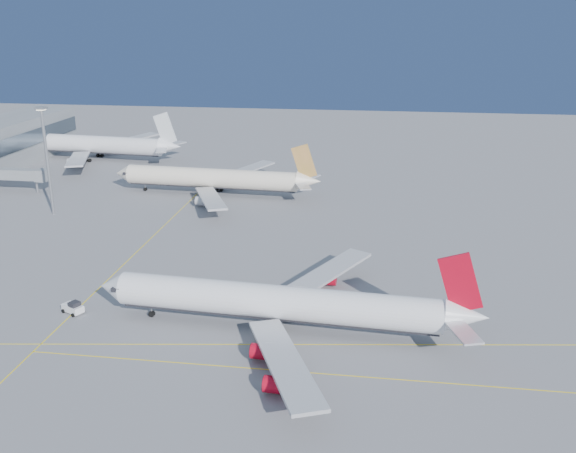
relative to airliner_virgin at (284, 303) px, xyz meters
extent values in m
plane|color=slate|center=(2.95, 1.53, -4.77)|extent=(500.00, 500.00, 0.00)
cube|color=gray|center=(-92.05, 73.53, 0.43)|extent=(22.00, 3.00, 3.00)
cylinder|color=gray|center=(-83.05, 73.53, -2.17)|extent=(0.70, 0.70, 5.20)
cube|color=gray|center=(-81.05, 73.53, 0.43)|extent=(3.20, 3.60, 3.40)
cube|color=yellow|center=(7.95, -12.47, -4.76)|extent=(90.00, 0.18, 0.02)
cube|color=yellow|center=(2.95, -4.47, -4.76)|extent=(118.86, 16.88, 0.02)
cube|color=yellow|center=(-37.05, 31.53, -4.76)|extent=(0.18, 140.00, 0.02)
cylinder|color=white|center=(-1.39, 0.10, 0.16)|extent=(53.34, 9.18, 5.50)
cone|color=white|center=(-29.95, 2.09, 0.16)|extent=(4.64, 5.78, 5.50)
cone|color=white|center=(28.39, -1.98, 0.73)|extent=(6.98, 5.67, 5.22)
cube|color=black|center=(-28.16, 1.96, 0.73)|extent=(1.88, 5.32, 0.66)
cube|color=#B7B7BC|center=(2.33, -15.59, -1.35)|extent=(14.83, 27.32, 0.52)
cube|color=#B7B7BC|center=(4.47, 15.12, -1.35)|extent=(17.97, 26.25, 0.52)
cube|color=#AF071C|center=(26.97, -1.88, 6.04)|extent=(7.30, 0.93, 10.03)
cylinder|color=gray|center=(-23.11, 1.61, -3.16)|extent=(0.23, 0.23, 2.18)
cylinder|color=black|center=(-23.11, 1.61, -4.25)|extent=(1.09, 0.73, 1.04)
cylinder|color=gray|center=(-0.72, -3.85, -3.16)|extent=(0.30, 0.30, 2.18)
cylinder|color=black|center=(-0.72, -3.85, -4.25)|extent=(1.10, 0.92, 1.04)
cylinder|color=gray|center=(-0.18, 3.91, -3.16)|extent=(0.30, 0.30, 2.18)
cylinder|color=black|center=(-0.18, 3.91, -4.25)|extent=(1.10, 0.92, 1.04)
cylinder|color=#AF071C|center=(-1.15, -10.39, -3.13)|extent=(4.70, 2.68, 2.37)
cylinder|color=#AF071C|center=(2.29, -18.90, -3.13)|extent=(4.70, 2.68, 2.37)
cylinder|color=#AF071C|center=(0.30, 10.45, -3.13)|extent=(4.70, 2.68, 2.37)
cylinder|color=#AF071C|center=(4.89, 18.40, -3.13)|extent=(4.70, 2.68, 2.37)
cylinder|color=beige|center=(-32.61, 78.48, 0.13)|extent=(49.69, 8.35, 5.42)
cone|color=beige|center=(-59.38, 80.08, 0.13)|extent=(4.59, 5.67, 5.42)
cone|color=beige|center=(-4.60, 76.82, 0.70)|extent=(6.95, 5.54, 5.15)
cube|color=black|center=(-57.58, 79.97, 0.70)|extent=(1.83, 5.23, 0.67)
cube|color=#B7B7BC|center=(-28.91, 63.30, -1.36)|extent=(14.75, 26.47, 0.52)
cube|color=#B7B7BC|center=(-27.14, 93.13, -1.36)|extent=(17.34, 25.60, 0.52)
cube|color=tan|center=(-6.03, 76.90, 6.00)|extent=(7.33, 0.86, 10.06)
cylinder|color=gray|center=(-52.85, 79.69, -3.15)|extent=(0.23, 0.23, 2.19)
cylinder|color=black|center=(-52.85, 79.69, -4.25)|extent=(1.08, 0.73, 1.05)
cylinder|color=gray|center=(-31.89, 74.58, -3.15)|extent=(0.30, 0.30, 2.19)
cylinder|color=black|center=(-31.89, 74.58, -4.25)|extent=(1.10, 0.92, 1.05)
cylinder|color=gray|center=(-31.43, 82.27, -3.15)|extent=(0.30, 0.30, 2.19)
cylinder|color=black|center=(-31.43, 82.27, -4.25)|extent=(1.10, 0.92, 1.05)
cylinder|color=#B7B7BC|center=(-31.48, 66.12, -3.15)|extent=(4.70, 2.64, 2.38)
cylinder|color=#B7B7BC|center=(-30.02, 90.63, -3.15)|extent=(4.70, 2.64, 2.38)
cylinder|color=white|center=(-86.87, 117.88, 0.69)|extent=(53.89, 10.98, 6.00)
cone|color=white|center=(-115.89, 120.61, 0.69)|extent=(5.36, 6.42, 6.00)
cone|color=white|center=(-56.47, 115.03, 1.34)|extent=(8.00, 6.37, 5.70)
cube|color=black|center=(-113.86, 120.42, 1.34)|extent=(2.24, 5.83, 0.75)
cube|color=#B7B7BC|center=(-83.50, 101.23, -0.96)|extent=(15.36, 29.01, 0.59)
cube|color=#B7B7BC|center=(-80.46, 133.62, -0.96)|extent=(19.76, 27.57, 0.59)
cube|color=silver|center=(-58.07, 115.18, 7.28)|extent=(8.25, 1.25, 11.33)
cylinder|color=gray|center=(-108.74, 119.94, -2.95)|extent=(0.26, 0.26, 2.46)
cylinder|color=black|center=(-108.74, 119.94, -4.18)|extent=(1.24, 0.86, 1.18)
cylinder|color=gray|center=(-86.21, 113.52, -2.95)|extent=(0.34, 0.34, 2.46)
cylinder|color=black|center=(-86.21, 113.52, -4.18)|extent=(1.26, 1.07, 1.18)
cylinder|color=gray|center=(-85.41, 122.05, -2.95)|extent=(0.34, 0.34, 2.46)
cylinder|color=black|center=(-85.41, 122.05, -4.18)|extent=(1.26, 1.07, 1.18)
cylinder|color=#B7B7BC|center=(-86.24, 104.40, -2.96)|extent=(5.37, 3.15, 2.68)
cylinder|color=#B7B7BC|center=(-83.74, 131.02, -2.96)|extent=(5.37, 3.15, 2.68)
cube|color=white|center=(-37.09, 1.11, -3.90)|extent=(4.35, 3.54, 1.17)
cube|color=black|center=(-36.58, 0.84, -3.02)|extent=(2.15, 2.19, 0.87)
cylinder|color=black|center=(-38.77, 0.84, -4.43)|extent=(0.76, 0.62, 0.68)
cylinder|color=black|center=(-37.82, 2.65, -4.43)|extent=(0.76, 0.62, 0.68)
cylinder|color=black|center=(-36.37, -0.43, -4.43)|extent=(0.76, 0.62, 0.68)
cylinder|color=black|center=(-35.41, 1.37, -4.43)|extent=(0.76, 0.62, 0.68)
cylinder|color=gray|center=(-68.46, 54.80, 8.70)|extent=(0.75, 0.75, 26.95)
cube|color=gray|center=(-68.46, 54.80, 22.39)|extent=(2.37, 2.37, 0.54)
cube|color=white|center=(-68.46, 54.80, 21.96)|extent=(1.72, 1.72, 0.27)
camera|label=1|loc=(13.98, -92.98, 44.44)|focal=40.00mm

